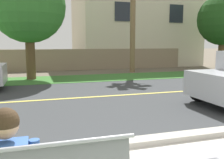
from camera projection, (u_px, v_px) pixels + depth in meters
The scene contains 8 objects.
ground_plane at pixel (71, 90), 9.68m from camera, with size 140.00×140.00×0.00m, color #665B4C.
curb_edge at pixel (118, 144), 4.33m from camera, with size 44.00×0.30×0.11m, color #ADA89E.
street_asphalt at pixel (77, 98), 8.26m from camera, with size 52.00×8.00×0.01m, color #383A3D.
road_centre_line at pixel (77, 98), 8.26m from camera, with size 48.00×0.14×0.01m, color #E0CC4C.
far_verge_grass at pixel (62, 79), 12.63m from camera, with size 48.00×2.80×0.02m, color #38702D.
shade_tree_far_left at pixel (30, 0), 12.06m from camera, with size 3.56×3.56×5.87m.
garden_wall at pixel (93, 59), 17.36m from camera, with size 13.00×0.36×1.40m, color gray.
house_across_street at pixel (133, 17), 21.16m from camera, with size 10.10×6.91×7.77m.
Camera 1 is at (-1.31, -1.57, 1.75)m, focal length 40.84 mm.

